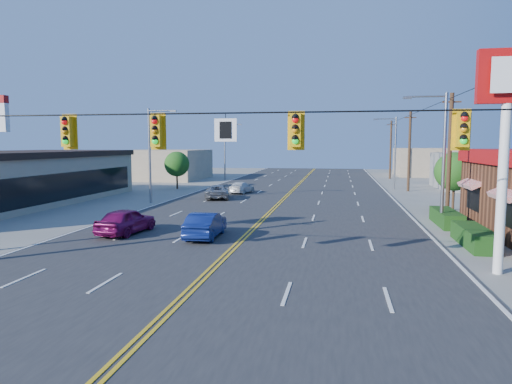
% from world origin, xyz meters
% --- Properties ---
extents(ground, '(160.00, 160.00, 0.00)m').
position_xyz_m(ground, '(0.00, 0.00, 0.00)').
color(ground, gray).
rests_on(ground, ground).
extents(road, '(20.00, 120.00, 0.06)m').
position_xyz_m(road, '(0.00, 20.00, 0.03)').
color(road, '#2D2D30').
rests_on(road, ground).
extents(signal_span, '(24.32, 0.34, 9.00)m').
position_xyz_m(signal_span, '(-0.12, 0.00, 4.89)').
color(signal_span, '#47301E').
rests_on(signal_span, ground).
extents(kfc_pylon, '(2.20, 0.36, 8.50)m').
position_xyz_m(kfc_pylon, '(11.00, 4.00, 6.04)').
color(kfc_pylon, white).
rests_on(kfc_pylon, ground).
extents(strip_mall, '(10.40, 26.40, 4.40)m').
position_xyz_m(strip_mall, '(-22.00, 18.00, 2.25)').
color(strip_mall, tan).
rests_on(strip_mall, ground).
extents(streetlight_se, '(2.55, 0.25, 8.00)m').
position_xyz_m(streetlight_se, '(10.79, 14.00, 4.51)').
color(streetlight_se, gray).
rests_on(streetlight_se, ground).
extents(streetlight_ne, '(2.55, 0.25, 8.00)m').
position_xyz_m(streetlight_ne, '(10.79, 38.00, 4.51)').
color(streetlight_ne, gray).
rests_on(streetlight_ne, ground).
extents(streetlight_sw, '(2.55, 0.25, 8.00)m').
position_xyz_m(streetlight_sw, '(-10.79, 22.00, 4.51)').
color(streetlight_sw, gray).
rests_on(streetlight_sw, ground).
extents(streetlight_nw, '(2.55, 0.25, 8.00)m').
position_xyz_m(streetlight_nw, '(-10.79, 48.00, 4.51)').
color(streetlight_nw, gray).
rests_on(streetlight_nw, ground).
extents(utility_pole_near, '(0.28, 0.28, 8.40)m').
position_xyz_m(utility_pole_near, '(12.20, 18.00, 4.20)').
color(utility_pole_near, '#47301E').
rests_on(utility_pole_near, ground).
extents(utility_pole_mid, '(0.28, 0.28, 8.40)m').
position_xyz_m(utility_pole_mid, '(12.20, 36.00, 4.20)').
color(utility_pole_mid, '#47301E').
rests_on(utility_pole_mid, ground).
extents(utility_pole_far, '(0.28, 0.28, 8.40)m').
position_xyz_m(utility_pole_far, '(12.20, 54.00, 4.20)').
color(utility_pole_far, '#47301E').
rests_on(utility_pole_far, ground).
extents(tree_kfc_rear, '(2.94, 2.94, 4.41)m').
position_xyz_m(tree_kfc_rear, '(13.50, 22.00, 2.93)').
color(tree_kfc_rear, '#47301E').
rests_on(tree_kfc_rear, ground).
extents(tree_west, '(2.80, 2.80, 4.20)m').
position_xyz_m(tree_west, '(-13.00, 34.00, 2.79)').
color(tree_west, '#47301E').
rests_on(tree_west, ground).
extents(bld_east_mid, '(12.00, 10.00, 4.00)m').
position_xyz_m(bld_east_mid, '(22.00, 40.00, 2.00)').
color(bld_east_mid, gray).
rests_on(bld_east_mid, ground).
extents(bld_west_far, '(11.00, 12.00, 4.20)m').
position_xyz_m(bld_west_far, '(-20.00, 48.00, 2.10)').
color(bld_west_far, tan).
rests_on(bld_west_far, ground).
extents(bld_east_far, '(10.00, 10.00, 4.40)m').
position_xyz_m(bld_east_far, '(19.00, 62.00, 2.20)').
color(bld_east_far, tan).
rests_on(bld_east_far, ground).
extents(car_magenta, '(2.13, 4.36, 1.43)m').
position_xyz_m(car_magenta, '(-6.67, 8.60, 0.72)').
color(car_magenta, '#780D4C').
rests_on(car_magenta, ground).
extents(car_blue, '(1.58, 4.16, 1.35)m').
position_xyz_m(car_blue, '(-2.04, 8.37, 0.68)').
color(car_blue, navy).
rests_on(car_blue, ground).
extents(car_white, '(2.28, 4.13, 1.13)m').
position_xyz_m(car_white, '(-4.83, 30.47, 0.57)').
color(car_white, silver).
rests_on(car_white, ground).
extents(car_silver, '(3.07, 4.89, 1.26)m').
position_xyz_m(car_silver, '(-6.02, 25.44, 0.63)').
color(car_silver, '#949599').
rests_on(car_silver, ground).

